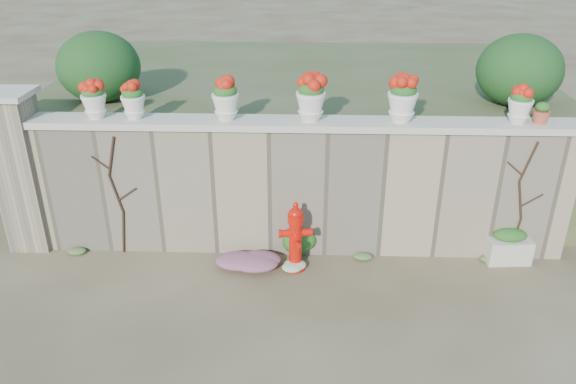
{
  "coord_description": "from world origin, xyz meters",
  "views": [
    {
      "loc": [
        0.11,
        -5.77,
        4.63
      ],
      "look_at": [
        -0.14,
        1.4,
        1.16
      ],
      "focal_mm": 35.0,
      "sensor_mm": 36.0,
      "label": 1
    }
  ],
  "objects_px": {
    "fire_hydrant": "(295,236)",
    "planter_box": "(508,246)",
    "terracotta_pot": "(541,114)",
    "urn_pot_0": "(94,99)"
  },
  "relations": [
    {
      "from": "urn_pot_0",
      "to": "terracotta_pot",
      "type": "relative_size",
      "value": 1.92
    },
    {
      "from": "fire_hydrant",
      "to": "planter_box",
      "type": "height_order",
      "value": "fire_hydrant"
    },
    {
      "from": "fire_hydrant",
      "to": "planter_box",
      "type": "xyz_separation_m",
      "value": [
        3.18,
        0.33,
        -0.29
      ]
    },
    {
      "from": "fire_hydrant",
      "to": "terracotta_pot",
      "type": "bearing_deg",
      "value": 2.33
    },
    {
      "from": "planter_box",
      "to": "terracotta_pot",
      "type": "distance_m",
      "value": 2.01
    },
    {
      "from": "planter_box",
      "to": "urn_pot_0",
      "type": "xyz_separation_m",
      "value": [
        -6.04,
        0.25,
        2.12
      ]
    },
    {
      "from": "fire_hydrant",
      "to": "urn_pot_0",
      "type": "xyz_separation_m",
      "value": [
        -2.86,
        0.58,
        1.83
      ]
    },
    {
      "from": "urn_pot_0",
      "to": "planter_box",
      "type": "bearing_deg",
      "value": -2.37
    },
    {
      "from": "planter_box",
      "to": "terracotta_pot",
      "type": "height_order",
      "value": "terracotta_pot"
    },
    {
      "from": "planter_box",
      "to": "urn_pot_0",
      "type": "bearing_deg",
      "value": 173.09
    }
  ]
}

